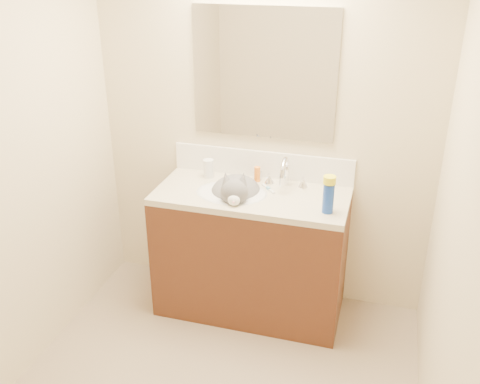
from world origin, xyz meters
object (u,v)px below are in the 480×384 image
Objects in this scene: silver_jar at (258,175)px; spray_can at (328,198)px; cat at (236,194)px; vanity_cabinet at (251,255)px; basin at (232,203)px; faucet at (285,175)px; pill_bottle at (208,169)px; amber_bottle at (257,174)px.

spray_can is at bearing -34.73° from silver_jar.
vanity_cabinet is at bearing -9.84° from cat.
vanity_cabinet is 6.83× the size of spray_can.
silver_jar is (-0.02, 0.22, 0.48)m from vanity_cabinet.
silver_jar is (0.10, 0.25, 0.10)m from basin.
faucet is 0.22m from silver_jar.
basin is 3.66× the size of pill_bottle.
pill_bottle is at bearing 160.53° from spray_can.
pill_bottle is at bearing 138.92° from basin.
pill_bottle reaches higher than basin.
basin is 2.56× the size of spray_can.
spray_can is at bearing -19.47° from pill_bottle.
vanity_cabinet is 12.16× the size of amber_bottle.
amber_bottle is at bearing -81.73° from silver_jar.
faucet reaches higher than vanity_cabinet.
spray_can is at bearing -41.34° from faucet.
faucet is (0.30, 0.17, 0.16)m from basin.
vanity_cabinet is at bearing 14.04° from basin.
silver_jar is at bearing 67.20° from basin.
cat is at bearing 167.89° from spray_can.
faucet is 2.28× the size of pill_bottle.
vanity_cabinet is 9.77× the size of pill_bottle.
silver_jar is (0.32, 0.06, -0.03)m from pill_bottle.
vanity_cabinet is at bearing 164.76° from spray_can.
faucet is at bearing 138.66° from spray_can.
cat is 0.22m from amber_bottle.
spray_can is at bearing -25.91° from cat.
cat reaches higher than basin.
faucet is 4.71× the size of silver_jar.
basin is 0.63m from spray_can.
cat is 0.61m from spray_can.
pill_bottle reaches higher than vanity_cabinet.
basin is 1.61× the size of faucet.
basin is 0.29m from silver_jar.
cat reaches higher than vanity_cabinet.
faucet is 0.33m from cat.
basin is 4.56× the size of amber_bottle.
pill_bottle is 0.87m from spray_can.
faucet reaches higher than silver_jar.
cat is at bearing -176.04° from vanity_cabinet.
amber_bottle is at bearing 63.19° from basin.
amber_bottle is 0.59m from spray_can.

